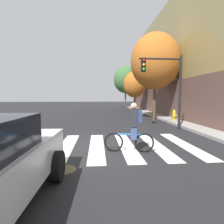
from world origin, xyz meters
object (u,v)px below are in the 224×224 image
at_px(manhole_cover, 64,169).
at_px(street_tree_mid, 135,85).
at_px(traffic_light_near, 166,79).
at_px(fire_hydrant, 174,115).
at_px(street_tree_near, 155,61).
at_px(cyclist, 133,128).
at_px(street_tree_far, 126,80).

height_order(manhole_cover, street_tree_mid, street_tree_mid).
height_order(traffic_light_near, fire_hydrant, traffic_light_near).
bearing_deg(street_tree_near, fire_hydrant, -58.35).
height_order(manhole_cover, street_tree_near, street_tree_near).
relative_size(cyclist, street_tree_near, 0.24).
bearing_deg(traffic_light_near, manhole_cover, -131.48).
xyz_separation_m(traffic_light_near, street_tree_far, (0.80, 20.22, 1.86)).
relative_size(cyclist, fire_hydrant, 2.18).
xyz_separation_m(manhole_cover, cyclist, (2.07, 1.35, 0.84)).
height_order(street_tree_near, street_tree_far, street_tree_far).
relative_size(fire_hydrant, street_tree_mid, 0.16).
distance_m(manhole_cover, cyclist, 2.61).
relative_size(manhole_cover, traffic_light_near, 0.15).
bearing_deg(fire_hydrant, cyclist, -123.02).
relative_size(manhole_cover, street_tree_near, 0.09).
distance_m(manhole_cover, traffic_light_near, 7.74).
bearing_deg(street_tree_near, street_tree_far, 89.84).
relative_size(fire_hydrant, street_tree_far, 0.11).
xyz_separation_m(fire_hydrant, street_tree_mid, (-1.07, 9.25, 2.84)).
relative_size(street_tree_near, street_tree_far, 1.00).
distance_m(fire_hydrant, street_tree_far, 17.93).
height_order(traffic_light_near, street_tree_near, street_tree_near).
xyz_separation_m(cyclist, fire_hydrant, (4.45, 6.85, -0.31)).
relative_size(cyclist, street_tree_mid, 0.34).
xyz_separation_m(manhole_cover, street_tree_near, (5.52, 9.83, 4.71)).
xyz_separation_m(manhole_cover, street_tree_far, (5.56, 25.61, 4.71)).
relative_size(manhole_cover, street_tree_far, 0.09).
distance_m(traffic_light_near, fire_hydrant, 4.06).
xyz_separation_m(traffic_light_near, fire_hydrant, (1.76, 2.82, -2.33)).
distance_m(fire_hydrant, street_tree_near, 4.60).
distance_m(cyclist, traffic_light_near, 5.25).
bearing_deg(cyclist, street_tree_far, 81.81).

